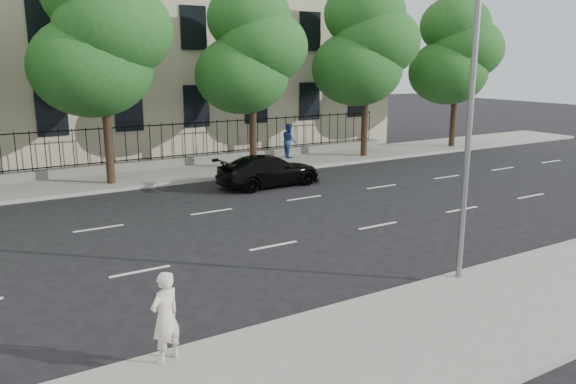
# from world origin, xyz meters

# --- Properties ---
(ground) EXTENTS (120.00, 120.00, 0.00)m
(ground) POSITION_xyz_m (0.00, 0.00, 0.00)
(ground) COLOR black
(ground) RESTS_ON ground
(near_sidewalk) EXTENTS (60.00, 4.00, 0.15)m
(near_sidewalk) POSITION_xyz_m (0.00, -4.00, 0.07)
(near_sidewalk) COLOR gray
(near_sidewalk) RESTS_ON ground
(far_sidewalk) EXTENTS (60.00, 4.00, 0.15)m
(far_sidewalk) POSITION_xyz_m (0.00, 14.00, 0.07)
(far_sidewalk) COLOR gray
(far_sidewalk) RESTS_ON ground
(lane_markings) EXTENTS (49.60, 4.62, 0.01)m
(lane_markings) POSITION_xyz_m (0.00, 4.75, 0.01)
(lane_markings) COLOR silver
(lane_markings) RESTS_ON ground
(iron_fence) EXTENTS (30.00, 0.50, 2.20)m
(iron_fence) POSITION_xyz_m (0.00, 15.70, 0.65)
(iron_fence) COLOR slate
(iron_fence) RESTS_ON far_sidewalk
(street_light) EXTENTS (0.25, 3.32, 8.05)m
(street_light) POSITION_xyz_m (2.50, -1.77, 5.15)
(street_light) COLOR slate
(street_light) RESTS_ON near_sidewalk
(tree_c) EXTENTS (5.89, 5.50, 9.80)m
(tree_c) POSITION_xyz_m (-1.96, 13.36, 6.41)
(tree_c) COLOR #382619
(tree_c) RESTS_ON far_sidewalk
(tree_d) EXTENTS (5.34, 4.94, 8.84)m
(tree_d) POSITION_xyz_m (5.04, 13.36, 5.84)
(tree_d) COLOR #382619
(tree_d) RESTS_ON far_sidewalk
(tree_e) EXTENTS (5.71, 5.31, 9.46)m
(tree_e) POSITION_xyz_m (12.04, 13.36, 6.20)
(tree_e) COLOR #382619
(tree_e) RESTS_ON far_sidewalk
(tree_f) EXTENTS (5.52, 5.12, 9.01)m
(tree_f) POSITION_xyz_m (19.04, 13.36, 5.88)
(tree_f) COLOR #382619
(tree_f) RESTS_ON far_sidewalk
(black_sedan) EXTENTS (4.76, 2.04, 1.37)m
(black_sedan) POSITION_xyz_m (3.92, 9.70, 0.68)
(black_sedan) COLOR black
(black_sedan) RESTS_ON ground
(woman_near) EXTENTS (0.72, 0.60, 1.67)m
(woman_near) POSITION_xyz_m (-4.99, -2.40, 0.98)
(woman_near) COLOR beige
(woman_near) RESTS_ON near_sidewalk
(pedestrian_far) EXTENTS (0.91, 1.05, 1.87)m
(pedestrian_far) POSITION_xyz_m (8.08, 14.82, 1.09)
(pedestrian_far) COLOR navy
(pedestrian_far) RESTS_ON far_sidewalk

